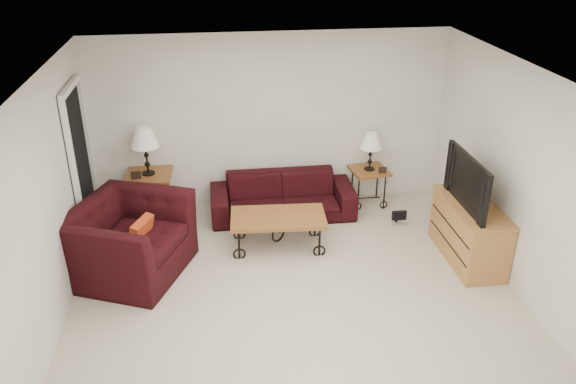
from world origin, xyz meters
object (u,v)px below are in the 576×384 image
at_px(armchair, 129,240).
at_px(television, 476,181).
at_px(side_table_right, 368,187).
at_px(sofa, 282,196).
at_px(lamp_right, 370,152).
at_px(lamp_left, 146,151).
at_px(tv_stand, 469,232).
at_px(side_table_left, 151,196).
at_px(coffee_table, 278,231).
at_px(backpack, 397,210).

distance_m(armchair, television, 4.14).
bearing_deg(side_table_right, sofa, -172.08).
relative_size(side_table_right, armchair, 0.41).
bearing_deg(lamp_right, television, -63.49).
bearing_deg(lamp_left, side_table_right, 0.00).
distance_m(side_table_right, tv_stand, 1.84).
relative_size(side_table_left, side_table_right, 1.21).
bearing_deg(side_table_right, armchair, -157.12).
bearing_deg(side_table_left, coffee_table, -32.08).
xyz_separation_m(sofa, lamp_right, (1.29, 0.18, 0.54)).
xyz_separation_m(coffee_table, television, (2.27, -0.59, 0.84)).
relative_size(lamp_right, tv_stand, 0.45).
xyz_separation_m(lamp_right, backpack, (0.25, -0.61, -0.64)).
distance_m(sofa, coffee_table, 0.89).
bearing_deg(side_table_right, coffee_table, -144.34).
bearing_deg(lamp_left, tv_stand, -22.41).
distance_m(coffee_table, television, 2.49).
bearing_deg(backpack, sofa, -171.18).
distance_m(lamp_right, television, 1.84).
distance_m(side_table_right, coffee_table, 1.80).
bearing_deg(sofa, lamp_right, 7.92).
bearing_deg(coffee_table, tv_stand, -14.38).
height_order(tv_stand, backpack, tv_stand).
bearing_deg(side_table_left, backpack, -10.28).
xyz_separation_m(lamp_right, television, (0.82, -1.64, 0.23)).
height_order(lamp_right, television, television).
bearing_deg(lamp_left, side_table_left, 0.00).
xyz_separation_m(coffee_table, armchair, (-1.81, -0.33, 0.21)).
bearing_deg(armchair, side_table_left, 17.29).
distance_m(side_table_left, armchair, 1.39).
bearing_deg(television, lamp_left, -112.52).
bearing_deg(tv_stand, coffee_table, 165.62).
xyz_separation_m(sofa, side_table_right, (1.29, 0.18, -0.02)).
height_order(side_table_right, backpack, side_table_right).
distance_m(side_table_right, lamp_left, 3.21).
distance_m(tv_stand, backpack, 1.19).
relative_size(lamp_left, tv_stand, 0.54).
distance_m(armchair, tv_stand, 4.11).
relative_size(television, backpack, 2.83).
bearing_deg(side_table_right, lamp_right, 0.00).
relative_size(sofa, armchair, 1.49).
height_order(lamp_left, television, television).
height_order(side_table_right, lamp_right, lamp_right).
xyz_separation_m(side_table_right, lamp_left, (-3.13, -0.00, 0.73)).
bearing_deg(sofa, side_table_left, 174.39).
bearing_deg(television, backpack, -151.22).
height_order(lamp_right, armchair, lamp_right).
relative_size(sofa, television, 1.82).
height_order(side_table_right, tv_stand, tv_stand).
height_order(lamp_left, lamp_right, lamp_left).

